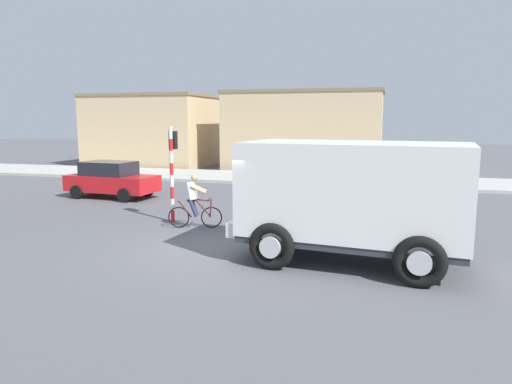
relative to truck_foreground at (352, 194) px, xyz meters
name	(u,v)px	position (x,y,z in m)	size (l,w,h in m)	color
ground_plane	(212,249)	(-3.65, 0.14, -1.67)	(120.00, 120.00, 0.00)	#56565B
sidewalk_far	(305,179)	(-3.65, 15.07, -1.59)	(80.00, 5.00, 0.16)	#ADADA8
truck_foreground	(352,194)	(0.00, 0.00, 0.00)	(5.66, 3.27, 2.90)	white
cyclist	(194,201)	(-5.07, 2.39, -0.80)	(1.68, 0.60, 1.72)	black
traffic_light_pole	(172,161)	(-6.13, 3.08, 0.40)	(0.24, 0.43, 3.20)	red
car_red_near	(329,177)	(-1.76, 10.38, -0.85)	(4.30, 2.63, 1.60)	#234C9E
car_white_mid	(111,179)	(-10.91, 6.89, -0.85)	(4.15, 2.17, 1.60)	red
building_corner_left	(152,130)	(-16.24, 21.01, 0.95)	(8.68, 6.39, 5.23)	#D1B284
building_mid_block	(304,131)	(-4.73, 21.01, 1.00)	(10.55, 5.64, 5.34)	#D1B284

